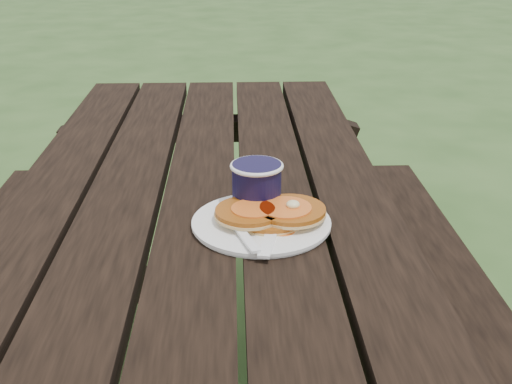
{
  "coord_description": "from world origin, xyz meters",
  "views": [
    {
      "loc": [
        0.07,
        -1.17,
        1.26
      ],
      "look_at": [
        0.11,
        -0.11,
        0.8
      ],
      "focal_mm": 45.0,
      "sensor_mm": 36.0,
      "label": 1
    }
  ],
  "objects_px": {
    "pancake_stack": "(271,213)",
    "plate": "(261,223)",
    "coffee_cup": "(257,184)",
    "picnic_table": "(206,350)"
  },
  "relations": [
    {
      "from": "pancake_stack",
      "to": "plate",
      "type": "bearing_deg",
      "value": -178.92
    },
    {
      "from": "pancake_stack",
      "to": "picnic_table",
      "type": "bearing_deg",
      "value": 131.4
    },
    {
      "from": "picnic_table",
      "to": "pancake_stack",
      "type": "relative_size",
      "value": 9.24
    },
    {
      "from": "plate",
      "to": "pancake_stack",
      "type": "xyz_separation_m",
      "value": [
        0.02,
        0.0,
        0.02
      ]
    },
    {
      "from": "picnic_table",
      "to": "pancake_stack",
      "type": "xyz_separation_m",
      "value": [
        0.13,
        -0.15,
        0.41
      ]
    },
    {
      "from": "pancake_stack",
      "to": "coffee_cup",
      "type": "height_order",
      "value": "coffee_cup"
    },
    {
      "from": "coffee_cup",
      "to": "plate",
      "type": "bearing_deg",
      "value": -85.6
    },
    {
      "from": "plate",
      "to": "coffee_cup",
      "type": "distance_m",
      "value": 0.08
    },
    {
      "from": "picnic_table",
      "to": "coffee_cup",
      "type": "bearing_deg",
      "value": -36.24
    },
    {
      "from": "picnic_table",
      "to": "plate",
      "type": "xyz_separation_m",
      "value": [
        0.12,
        -0.15,
        0.39
      ]
    }
  ]
}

